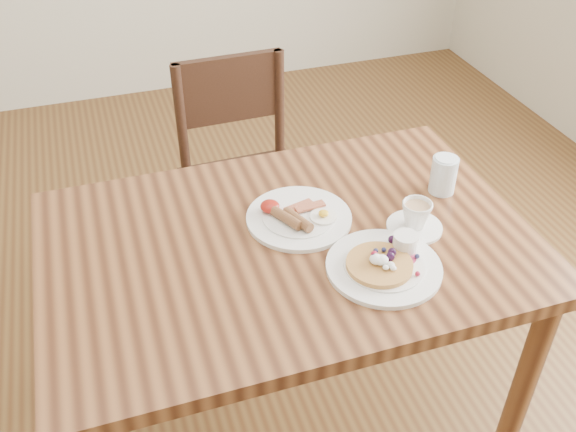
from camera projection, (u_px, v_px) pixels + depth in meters
The scene contains 7 objects.
ground at pixel (288, 422), 2.03m from camera, with size 5.00×5.00×0.00m, color #553218.
dining_table at pixel (288, 269), 1.64m from camera, with size 1.20×0.80×0.75m.
chair_far at pixel (243, 174), 2.28m from camera, with size 0.43×0.43×0.88m.
pancake_plate at pixel (385, 263), 1.48m from camera, with size 0.27×0.27×0.06m.
breakfast_plate at pixel (298, 217), 1.63m from camera, with size 0.27×0.27×0.04m.
teacup_saucer at pixel (416, 218), 1.59m from camera, with size 0.14×0.14×0.08m.
water_glass at pixel (443, 175), 1.71m from camera, with size 0.07×0.07×0.10m, color silver.
Camera 1 is at (-0.39, -1.16, 1.75)m, focal length 40.00 mm.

